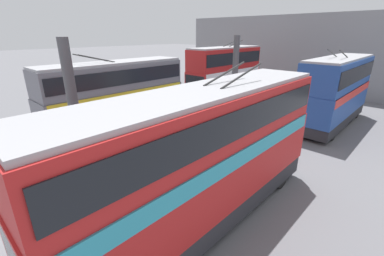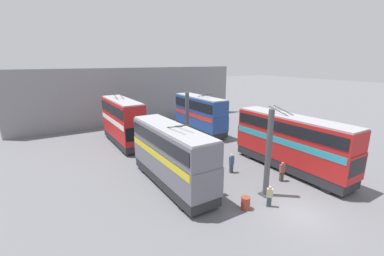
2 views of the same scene
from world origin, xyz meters
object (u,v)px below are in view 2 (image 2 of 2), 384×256
(bus_right_mid, at_px, (123,119))
(person_by_right_row, at_px, (220,185))
(person_by_left_row, at_px, (282,171))
(person_aisle_foreground, at_px, (270,196))
(person_aisle_midway, at_px, (232,163))
(bus_left_near, at_px, (291,140))
(oil_drum, at_px, (245,203))
(bus_right_near, at_px, (171,153))
(bus_left_far, at_px, (200,112))

(bus_right_mid, xyz_separation_m, person_by_right_row, (-15.71, -2.37, -2.23))
(person_by_left_row, height_order, person_aisle_foreground, person_by_left_row)
(bus_right_mid, relative_size, person_aisle_midway, 5.14)
(bus_left_near, bearing_deg, person_by_left_row, 115.55)
(bus_left_near, height_order, person_aisle_foreground, bus_left_near)
(bus_right_mid, distance_m, oil_drum, 18.53)
(bus_left_near, xyz_separation_m, person_aisle_foreground, (-3.31, 6.28, -2.07))
(bus_left_near, xyz_separation_m, person_by_right_row, (-0.22, 8.17, -2.06))
(bus_left_near, relative_size, person_aisle_foreground, 7.32)
(oil_drum, bearing_deg, bus_left_near, -71.32)
(person_aisle_foreground, relative_size, oil_drum, 1.79)
(person_by_left_row, xyz_separation_m, oil_drum, (-1.52, 5.47, -0.47))
(bus_left_near, distance_m, person_by_right_row, 8.43)
(person_by_right_row, bearing_deg, bus_right_near, 122.50)
(person_by_left_row, bearing_deg, person_aisle_foreground, 129.78)
(bus_right_mid, bearing_deg, bus_right_near, -180.00)
(bus_left_far, relative_size, person_by_left_row, 5.60)
(bus_left_far, xyz_separation_m, person_by_right_row, (-15.15, 8.17, -2.04))
(bus_left_near, relative_size, person_by_left_row, 6.71)
(person_aisle_foreground, bearing_deg, bus_right_near, -99.26)
(person_by_right_row, distance_m, oil_drum, 2.49)
(bus_left_near, bearing_deg, bus_right_near, 74.05)
(bus_left_near, relative_size, person_by_right_row, 7.20)
(person_by_right_row, bearing_deg, person_aisle_foreground, -62.28)
(bus_right_mid, height_order, oil_drum, bus_right_mid)
(oil_drum, bearing_deg, person_aisle_midway, -30.82)
(bus_left_far, relative_size, person_aisle_midway, 5.32)
(person_aisle_midway, bearing_deg, person_by_left_row, 41.93)
(bus_right_mid, distance_m, person_by_right_row, 16.05)
(bus_left_far, distance_m, bus_right_near, 15.91)
(oil_drum, bearing_deg, person_by_left_row, -74.51)
(person_by_left_row, bearing_deg, bus_right_near, 73.67)
(person_by_right_row, xyz_separation_m, oil_drum, (-2.44, -0.31, -0.40))
(bus_left_far, height_order, oil_drum, bus_left_far)
(person_aisle_midway, bearing_deg, bus_right_near, -89.81)
(bus_left_near, bearing_deg, bus_right_mid, 34.24)
(oil_drum, bearing_deg, person_aisle_foreground, -112.30)
(person_aisle_midway, distance_m, oil_drum, 5.87)
(person_aisle_midway, bearing_deg, bus_right_mid, -149.90)
(bus_left_near, distance_m, person_by_left_row, 3.31)
(bus_right_near, relative_size, person_by_left_row, 5.89)
(person_aisle_midway, xyz_separation_m, person_aisle_foreground, (-5.67, 1.42, -0.14))
(bus_right_near, xyz_separation_m, person_by_left_row, (-4.16, -8.15, -1.90))
(person_aisle_foreground, height_order, oil_drum, person_aisle_foreground)
(person_aisle_midway, bearing_deg, bus_left_far, 165.54)
(bus_right_mid, relative_size, oil_drum, 10.59)
(bus_right_near, relative_size, person_aisle_midway, 5.60)
(person_by_left_row, distance_m, person_aisle_midway, 4.29)
(bus_left_near, relative_size, bus_right_near, 1.14)
(bus_right_near, height_order, person_aisle_midway, bus_right_near)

